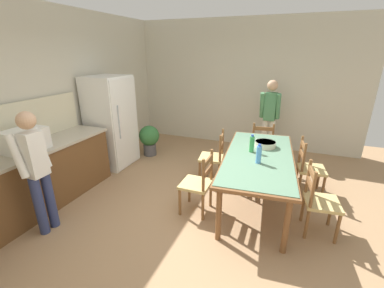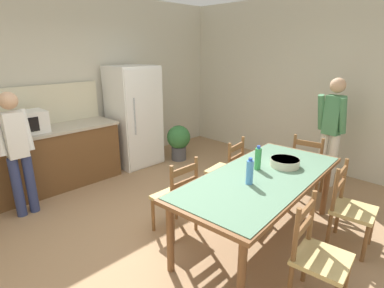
% 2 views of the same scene
% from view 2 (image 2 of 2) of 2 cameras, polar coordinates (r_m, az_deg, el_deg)
% --- Properties ---
extents(ground_plane, '(8.32, 8.32, 0.00)m').
position_cam_2_polar(ground_plane, '(3.56, -4.12, -17.11)').
color(ground_plane, '#9E7A56').
extents(wall_back, '(6.52, 0.12, 2.90)m').
position_cam_2_polar(wall_back, '(5.28, -24.06, 9.87)').
color(wall_back, beige).
rests_on(wall_back, ground).
extents(wall_right, '(0.12, 5.20, 2.90)m').
position_cam_2_polar(wall_right, '(5.64, 21.86, 10.53)').
color(wall_right, beige).
rests_on(wall_right, ground).
extents(refrigerator, '(0.78, 0.73, 1.76)m').
position_cam_2_polar(refrigerator, '(5.45, -10.92, 5.18)').
color(refrigerator, white).
rests_on(refrigerator, ground).
extents(microwave, '(0.50, 0.39, 0.30)m').
position_cam_2_polar(microwave, '(4.71, -29.04, 3.62)').
color(microwave, white).
rests_on(microwave, kitchen_counter).
extents(dining_table, '(2.28, 1.15, 0.77)m').
position_cam_2_polar(dining_table, '(3.27, 13.16, -6.92)').
color(dining_table, brown).
rests_on(dining_table, ground).
extents(bottle_near_centre, '(0.07, 0.07, 0.27)m').
position_cam_2_polar(bottle_near_centre, '(2.97, 10.94, -5.25)').
color(bottle_near_centre, '#4C8ED6').
rests_on(bottle_near_centre, dining_table).
extents(bottle_off_centre, '(0.07, 0.07, 0.27)m').
position_cam_2_polar(bottle_off_centre, '(3.34, 12.45, -2.72)').
color(bottle_off_centre, green).
rests_on(bottle_off_centre, dining_table).
extents(serving_bowl, '(0.32, 0.32, 0.09)m').
position_cam_2_polar(serving_bowl, '(3.53, 17.27, -3.30)').
color(serving_bowl, beige).
rests_on(serving_bowl, dining_table).
extents(chair_head_end, '(0.47, 0.49, 0.91)m').
position_cam_2_polar(chair_head_end, '(4.57, 21.18, -3.92)').
color(chair_head_end, brown).
rests_on(chair_head_end, ground).
extents(chair_side_near_left, '(0.46, 0.44, 0.91)m').
position_cam_2_polar(chair_side_near_left, '(2.76, 22.77, -19.11)').
color(chair_side_near_left, brown).
rests_on(chair_side_near_left, ground).
extents(chair_side_near_right, '(0.46, 0.45, 0.91)m').
position_cam_2_polar(chair_side_near_right, '(3.60, 27.88, -10.78)').
color(chair_side_near_right, brown).
rests_on(chair_side_near_right, ground).
extents(chair_side_far_left, '(0.42, 0.40, 0.91)m').
position_cam_2_polar(chair_side_far_left, '(3.41, -2.97, -10.09)').
color(chair_side_far_left, brown).
rests_on(chair_side_far_left, ground).
extents(chair_side_far_right, '(0.48, 0.46, 0.91)m').
position_cam_2_polar(chair_side_far_right, '(4.13, 6.61, -5.10)').
color(chair_side_far_right, brown).
rests_on(chair_side_far_right, ground).
extents(person_at_counter, '(0.39, 0.27, 1.57)m').
position_cam_2_polar(person_at_counter, '(4.20, -30.38, -0.74)').
color(person_at_counter, navy).
rests_on(person_at_counter, ground).
extents(person_by_table, '(0.30, 0.43, 1.64)m').
position_cam_2_polar(person_by_table, '(4.91, 25.05, 2.96)').
color(person_by_table, silver).
rests_on(person_by_table, ground).
extents(potted_plant, '(0.44, 0.44, 0.67)m').
position_cam_2_polar(potted_plant, '(5.65, -2.56, 0.72)').
color(potted_plant, '#4C4C51').
rests_on(potted_plant, ground).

